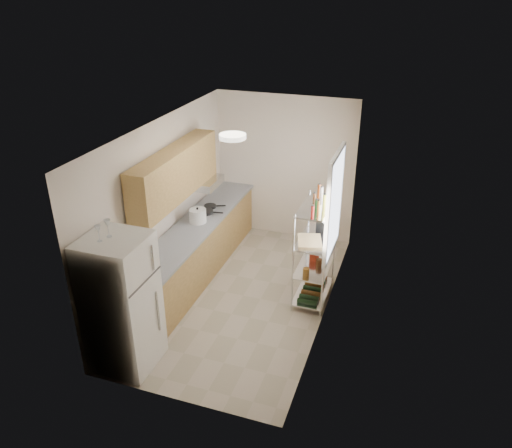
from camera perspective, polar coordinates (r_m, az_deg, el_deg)
The scene contains 16 objects.
room at distance 7.01m, azimuth -1.60°, elevation 0.62°, with size 2.52×4.42×2.62m.
counter_run at distance 8.08m, azimuth -6.58°, elevation -2.62°, with size 0.63×3.51×0.90m.
upper_cabinets at distance 7.30m, azimuth -9.21°, elevation 5.70°, with size 0.33×2.20×0.72m, color tan.
range_hood at distance 8.09m, azimuth -6.08°, elevation 4.80°, with size 0.50×0.60×0.12m, color #B7BABC.
window at distance 6.93m, azimuth 8.96°, elevation 2.25°, with size 0.06×1.00×1.46m, color white.
bakers_rack at distance 7.10m, azimuth 6.89°, elevation -0.93°, with size 0.45×0.90×1.73m.
ceiling_dome at distance 6.29m, azimuth -2.70°, elevation 9.97°, with size 0.34×0.34×0.06m, color white.
refrigerator at distance 6.20m, azimuth -15.11°, elevation -8.74°, with size 0.72×0.72×1.74m, color white.
wine_glass_a at distance 5.70m, azimuth -17.55°, elevation -1.05°, with size 0.07×0.07×0.19m, color silver, non-canonical shape.
wine_glass_b at distance 5.76m, azimuth -16.55°, elevation -0.47°, with size 0.07×0.07×0.21m, color silver, non-canonical shape.
rice_cooker at distance 7.83m, azimuth -6.68°, elevation 0.95°, with size 0.27×0.27×0.22m, color white.
frying_pan_large at distance 8.15m, azimuth -5.88°, elevation 1.42°, with size 0.27×0.27×0.05m, color black.
frying_pan_small at distance 8.34m, azimuth -5.27°, elevation 2.03°, with size 0.20×0.20×0.04m, color black.
cutting_board at distance 7.03m, azimuth 6.15°, elevation -1.95°, with size 0.33×0.42×0.03m, color tan.
espresso_machine at distance 7.35m, azimuth 7.65°, elevation 0.34°, with size 0.15×0.23×0.27m, color black.
storage_bag at distance 7.48m, azimuth 6.68°, elevation -3.52°, with size 0.10×0.13×0.15m, color #9C2713.
Camera 1 is at (2.21, -5.91, 4.34)m, focal length 35.00 mm.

